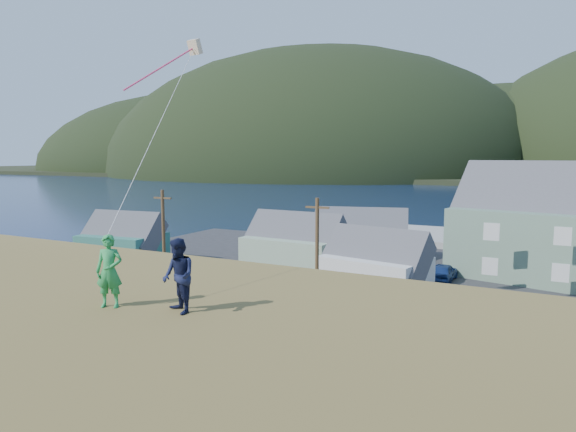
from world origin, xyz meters
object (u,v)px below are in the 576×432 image
object	(u,v)px
shed_teal	(123,240)
shed_white	(376,265)
shed_palegreen_near	(294,244)
kite_flyer_navy	(178,276)
wharf	(423,236)
shed_palegreen_far	(360,235)
kite_flyer_green	(109,271)

from	to	relation	value
shed_teal	shed_white	xyz separation A→B (m)	(26.96, -0.32, 0.08)
shed_palegreen_near	kite_flyer_navy	size ratio (longest dim) A/B	5.42
wharf	shed_palegreen_near	world-z (taller)	shed_palegreen_near
shed_palegreen_near	shed_white	world-z (taller)	shed_palegreen_near
wharf	shed_white	size ratio (longest dim) A/B	2.94
wharf	kite_flyer_navy	world-z (taller)	kite_flyer_navy
shed_teal	shed_palegreen_far	xyz separation A→B (m)	(20.98, 13.08, 0.15)
wharf	kite_flyer_green	size ratio (longest dim) A/B	14.50
wharf	kite_flyer_green	bearing A→B (deg)	-84.66
shed_teal	shed_palegreen_far	size ratio (longest dim) A/B	0.79
kite_flyer_green	shed_white	bearing A→B (deg)	71.06
shed_white	kite_flyer_navy	distance (m)	29.54
wharf	shed_palegreen_near	xyz separation A→B (m)	(-6.66, -24.55, 2.10)
shed_white	wharf	bearing A→B (deg)	106.05
wharf	shed_teal	distance (m)	37.90
shed_white	kite_flyer_green	xyz separation A→B (m)	(2.49, -29.09, 5.63)
shed_palegreen_near	kite_flyer_navy	bearing A→B (deg)	-64.62
kite_flyer_green	kite_flyer_navy	size ratio (longest dim) A/B	1.01
shed_palegreen_near	shed_palegreen_far	size ratio (longest dim) A/B	0.88
wharf	shed_teal	size ratio (longest dim) A/B	3.00
kite_flyer_green	shed_palegreen_near	bearing A→B (deg)	85.75
shed_teal	kite_flyer_green	world-z (taller)	kite_flyer_green
kite_flyer_navy	shed_palegreen_far	bearing A→B (deg)	132.62
kite_flyer_navy	shed_teal	bearing A→B (deg)	166.03
shed_palegreen_far	shed_teal	bearing A→B (deg)	-163.00
wharf	kite_flyer_navy	xyz separation A→B (m)	(7.28, -58.31, 7.64)
shed_palegreen_near	kite_flyer_navy	xyz separation A→B (m)	(13.95, -33.76, 5.53)
shed_palegreen_far	kite_flyer_navy	xyz separation A→B (m)	(10.27, -42.08, 5.54)
shed_teal	kite_flyer_green	distance (m)	42.01
shed_palegreen_near	shed_teal	bearing A→B (deg)	-161.69
wharf	shed_teal	world-z (taller)	shed_teal
shed_teal	shed_palegreen_near	bearing A→B (deg)	8.98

